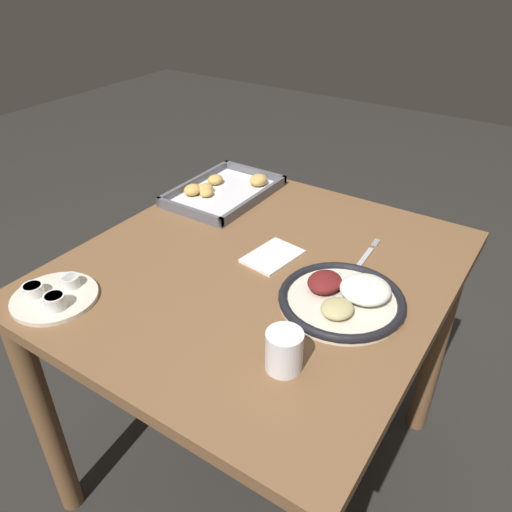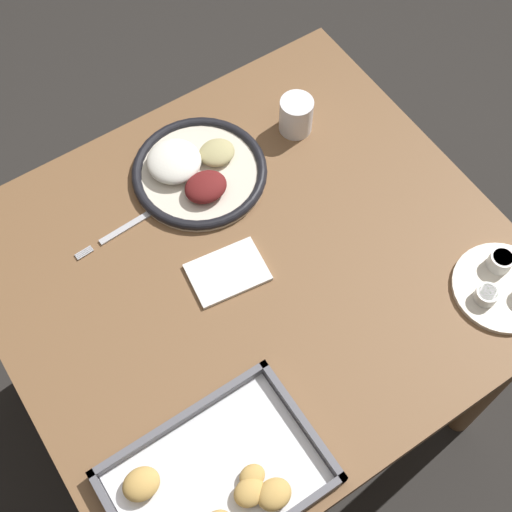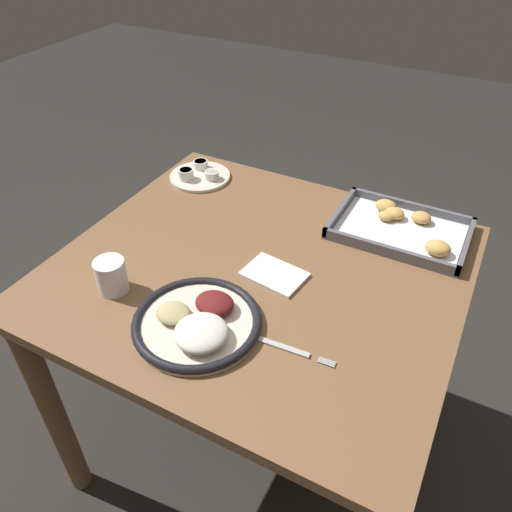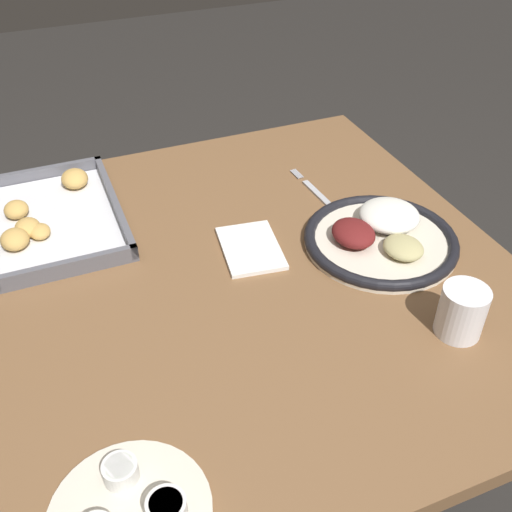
{
  "view_description": "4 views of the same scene",
  "coord_description": "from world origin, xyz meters",
  "views": [
    {
      "loc": [
        -0.83,
        -0.54,
        1.42
      ],
      "look_at": [
        -0.01,
        0.0,
        0.78
      ],
      "focal_mm": 35.0,
      "sensor_mm": 36.0,
      "label": 1
    },
    {
      "loc": [
        0.34,
        0.52,
        1.93
      ],
      "look_at": [
        -0.01,
        0.0,
        0.78
      ],
      "focal_mm": 50.0,
      "sensor_mm": 36.0,
      "label": 2
    },
    {
      "loc": [
        0.42,
        -0.82,
        1.52
      ],
      "look_at": [
        -0.01,
        0.0,
        0.78
      ],
      "focal_mm": 35.0,
      "sensor_mm": 36.0,
      "label": 3
    },
    {
      "loc": [
        -0.73,
        0.29,
        1.39
      ],
      "look_at": [
        -0.01,
        0.0,
        0.78
      ],
      "focal_mm": 42.0,
      "sensor_mm": 36.0,
      "label": 4
    }
  ],
  "objects": [
    {
      "name": "baking_tray",
      "position": [
        0.27,
        0.3,
        0.76
      ],
      "size": [
        0.34,
        0.24,
        0.04
      ],
      "color": "#595960",
      "rests_on": "dining_table"
    },
    {
      "name": "dinner_plate",
      "position": [
        -0.02,
        -0.23,
        0.77
      ],
      "size": [
        0.27,
        0.27,
        0.05
      ],
      "color": "beige",
      "rests_on": "dining_table"
    },
    {
      "name": "fork",
      "position": [
        0.16,
        -0.2,
        0.75
      ],
      "size": [
        0.2,
        0.02,
        0.0
      ],
      "rotation": [
        0.0,
        0.0,
        0.06
      ],
      "color": "#B2B2B7",
      "rests_on": "dining_table"
    },
    {
      "name": "ground_plane",
      "position": [
        0.0,
        0.0,
        0.0
      ],
      "size": [
        8.0,
        8.0,
        0.0
      ],
      "primitive_type": "plane",
      "color": "#282623"
    },
    {
      "name": "napkin",
      "position": [
        0.05,
        -0.01,
        0.76
      ],
      "size": [
        0.15,
        0.12,
        0.01
      ],
      "color": "white",
      "rests_on": "dining_table"
    },
    {
      "name": "drinking_cup",
      "position": [
        -0.25,
        -0.22,
        0.79
      ],
      "size": [
        0.07,
        0.07,
        0.08
      ],
      "color": "white",
      "rests_on": "dining_table"
    },
    {
      "name": "dining_table",
      "position": [
        0.0,
        0.0,
        0.62
      ],
      "size": [
        0.94,
        0.86,
        0.75
      ],
      "color": "brown",
      "rests_on": "ground_plane"
    },
    {
      "name": "saucer_plate",
      "position": [
        -0.36,
        0.29,
        0.76
      ],
      "size": [
        0.18,
        0.18,
        0.04
      ],
      "color": "beige",
      "rests_on": "dining_table"
    }
  ]
}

